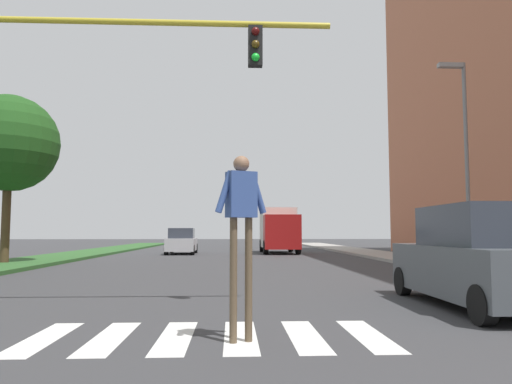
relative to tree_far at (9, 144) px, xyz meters
The scene contains 10 objects.
ground_plane 12.82m from the tree_far, 35.43° to the left, with size 140.00×140.00×0.00m, color #38383A.
crosswalk 18.22m from the tree_far, 56.97° to the right, with size 4.95×2.20×0.01m.
median_strip 7.10m from the tree_far, 84.53° to the left, with size 3.35×64.00×0.15m, color #2D5B28.
tree_far is the anchor object (origin of this frame).
sidewalk_right 20.08m from the tree_far, 14.22° to the left, with size 3.00×64.00×0.15m, color #9E9991.
street_lamp_right 18.76m from the tree_far, 13.98° to the right, with size 1.02×0.24×7.50m.
pedestrian_performer 18.35m from the tree_far, 56.39° to the right, with size 0.73×0.36×2.49m.
suv_crossing 19.58m from the tree_far, 39.98° to the right, with size 2.02×4.63×1.97m.
sedan_midblock 13.38m from the tree_far, 59.05° to the left, with size 1.92×4.13×1.70m.
truck_box_delivery 18.09m from the tree_far, 42.75° to the left, with size 2.40×6.20×3.10m.
Camera 1 is at (0.34, 1.73, 1.46)m, focal length 34.03 mm.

